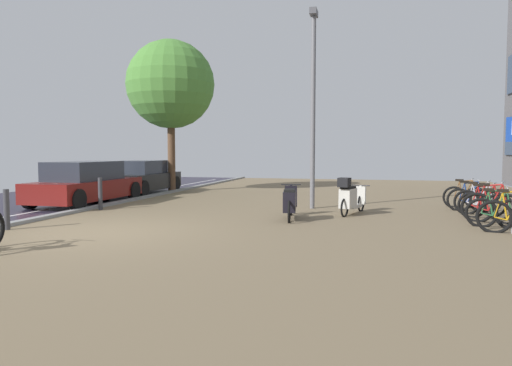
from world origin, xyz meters
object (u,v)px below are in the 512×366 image
at_px(scooter_near, 290,203).
at_px(bollard_far, 100,194).
at_px(bicycle_rack_05, 470,200).
at_px(scooter_mid, 350,198).
at_px(bollard_near, 7,210).
at_px(bicycle_rack_02, 492,208).
at_px(street_tree, 171,85).
at_px(parked_car_far, 141,178).
at_px(bicycle_rack_03, 485,205).
at_px(bicycle_rack_00, 511,217).
at_px(bicycle_rack_01, 496,213).
at_px(bicycle_rack_06, 465,197).
at_px(parked_car_near, 86,184).
at_px(bicycle_rack_04, 480,202).
at_px(lamp_post, 313,99).

distance_m(scooter_near, bollard_far, 5.70).
xyz_separation_m(bicycle_rack_05, scooter_mid, (-3.27, -1.62, 0.13)).
bearing_deg(bollard_near, bicycle_rack_02, 19.12).
relative_size(scooter_mid, street_tree, 0.28).
bearing_deg(parked_car_far, bicycle_rack_02, -23.15).
distance_m(bicycle_rack_03, scooter_mid, 3.34).
relative_size(bicycle_rack_00, parked_car_far, 0.34).
bearing_deg(bicycle_rack_01, bicycle_rack_06, 89.51).
distance_m(parked_car_near, bollard_far, 1.82).
bearing_deg(bicycle_rack_01, bicycle_rack_05, 89.28).
height_order(bicycle_rack_05, scooter_mid, scooter_mid).
xyz_separation_m(bicycle_rack_00, bicycle_rack_06, (-0.07, 4.41, -0.02)).
xyz_separation_m(bicycle_rack_04, parked_car_far, (-11.84, 3.57, 0.29)).
distance_m(street_tree, bollard_far, 7.35).
relative_size(bicycle_rack_00, parked_car_near, 0.31).
relative_size(scooter_mid, bollard_near, 1.99).
relative_size(bicycle_rack_00, bollard_near, 1.51).
distance_m(bicycle_rack_06, scooter_mid, 4.03).
distance_m(bicycle_rack_02, scooter_mid, 3.38).
relative_size(parked_car_far, street_tree, 0.62).
bearing_deg(parked_car_far, bollard_near, -80.78).
bearing_deg(bicycle_rack_03, bicycle_rack_02, -90.81).
relative_size(bicycle_rack_06, bollard_near, 1.40).
bearing_deg(street_tree, scooter_mid, -35.80).
relative_size(scooter_near, bollard_far, 2.02).
xyz_separation_m(bicycle_rack_03, bollard_near, (-10.40, -4.34, 0.11)).
xyz_separation_m(bicycle_rack_01, scooter_mid, (-3.24, 1.32, 0.13)).
bearing_deg(parked_car_near, street_tree, 81.08).
xyz_separation_m(parked_car_near, lamp_post, (7.24, 0.56, 2.56)).
bearing_deg(scooter_near, bicycle_rack_05, 31.42).
relative_size(bicycle_rack_06, lamp_post, 0.21).
height_order(bicycle_rack_00, bicycle_rack_06, bicycle_rack_00).
xyz_separation_m(bicycle_rack_01, bicycle_rack_04, (0.13, 2.21, 0.00)).
xyz_separation_m(scooter_near, lamp_post, (0.26, 2.39, 2.79)).
bearing_deg(bollard_far, bicycle_rack_06, 16.22).
bearing_deg(bollard_far, street_tree, 95.09).
height_order(bicycle_rack_02, parked_car_near, parked_car_near).
bearing_deg(street_tree, bicycle_rack_04, -22.78).
relative_size(parked_car_far, lamp_post, 0.68).
bearing_deg(bicycle_rack_03, parked_car_far, 159.95).
height_order(bicycle_rack_00, scooter_mid, scooter_mid).
height_order(bicycle_rack_01, bicycle_rack_06, bicycle_rack_01).
bearing_deg(bicycle_rack_00, bicycle_rack_04, 89.52).
height_order(bicycle_rack_02, street_tree, street_tree).
height_order(bicycle_rack_06, scooter_mid, scooter_mid).
bearing_deg(bicycle_rack_00, bicycle_rack_03, 90.23).
relative_size(bicycle_rack_02, scooter_near, 0.71).
relative_size(bicycle_rack_01, bicycle_rack_04, 1.00).
distance_m(scooter_near, lamp_post, 3.68).
height_order(bicycle_rack_00, bollard_near, bicycle_rack_00).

